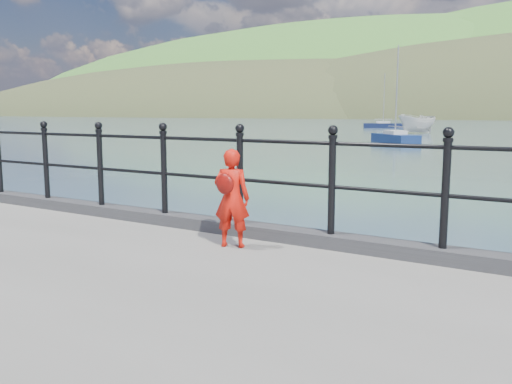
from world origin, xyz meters
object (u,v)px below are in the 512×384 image
Objects in this scene: railing at (200,165)px; sailboat_left at (383,126)px; child at (231,198)px; launch_white at (417,124)px; sailboat_port at (395,139)px.

sailboat_left is at bearing 106.70° from railing.
child is 58.17m from launch_white.
child is 0.20× the size of launch_white.
sailboat_port is at bearing -54.77° from launch_white.
launch_white is at bearing 146.24° from sailboat_port.
railing is at bearing -52.70° from child.
railing is at bearing -30.59° from sailboat_port.
railing is 57.43m from launch_white.
sailboat_port is 38.90m from sailboat_left.
sailboat_left is at bearing 144.18° from launch_white.
sailboat_left is (-13.15, 36.61, -0.00)m from sailboat_port.
railing is 16.59× the size of child.
sailboat_left reaches higher than railing.
railing is at bearing -95.42° from sailboat_left.
sailboat_port is at bearing 103.53° from railing.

